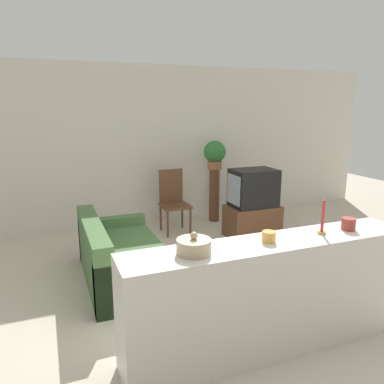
% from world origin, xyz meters
% --- Properties ---
extents(ground_plane, '(14.00, 14.00, 0.00)m').
position_xyz_m(ground_plane, '(0.00, 0.00, 0.00)').
color(ground_plane, beige).
extents(wall_back, '(9.00, 0.06, 2.70)m').
position_xyz_m(wall_back, '(0.00, 3.43, 1.35)').
color(wall_back, beige).
rests_on(wall_back, ground_plane).
extents(couch, '(0.88, 1.66, 0.74)m').
position_xyz_m(couch, '(-0.91, 1.27, 0.27)').
color(couch, '#476B3D').
rests_on(couch, ground_plane).
extents(tv_stand, '(0.81, 0.51, 0.50)m').
position_xyz_m(tv_stand, '(1.32, 2.04, 0.25)').
color(tv_stand, brown).
rests_on(tv_stand, ground_plane).
extents(television, '(0.69, 0.48, 0.58)m').
position_xyz_m(television, '(1.31, 2.04, 0.78)').
color(television, black).
rests_on(television, tv_stand).
extents(wooden_chair, '(0.44, 0.44, 1.01)m').
position_xyz_m(wooden_chair, '(0.24, 2.74, 0.55)').
color(wooden_chair, brown).
rests_on(wooden_chair, ground_plane).
extents(plant_stand, '(0.18, 0.18, 0.94)m').
position_xyz_m(plant_stand, '(1.10, 3.01, 0.47)').
color(plant_stand, brown).
rests_on(plant_stand, ground_plane).
extents(potted_plant, '(0.38, 0.38, 0.50)m').
position_xyz_m(potted_plant, '(1.10, 3.01, 1.21)').
color(potted_plant, '#8E5B3D').
rests_on(potted_plant, plant_stand).
extents(foreground_counter, '(2.50, 0.44, 0.96)m').
position_xyz_m(foreground_counter, '(0.00, -0.47, 0.48)').
color(foreground_counter, beige).
rests_on(foreground_counter, ground_plane).
extents(decorative_bowl, '(0.26, 0.26, 0.16)m').
position_xyz_m(decorative_bowl, '(-0.68, -0.47, 1.02)').
color(decorative_bowl, tan).
rests_on(decorative_bowl, foreground_counter).
extents(candle_jar, '(0.11, 0.11, 0.09)m').
position_xyz_m(candle_jar, '(-0.04, -0.47, 1.01)').
color(candle_jar, gold).
rests_on(candle_jar, foreground_counter).
extents(candlestick, '(0.07, 0.07, 0.29)m').
position_xyz_m(candlestick, '(0.49, -0.47, 1.06)').
color(candlestick, '#B7933D').
rests_on(candlestick, foreground_counter).
extents(coffee_tin, '(0.12, 0.12, 0.11)m').
position_xyz_m(coffee_tin, '(0.77, -0.47, 1.02)').
color(coffee_tin, '#99382D').
rests_on(coffee_tin, foreground_counter).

